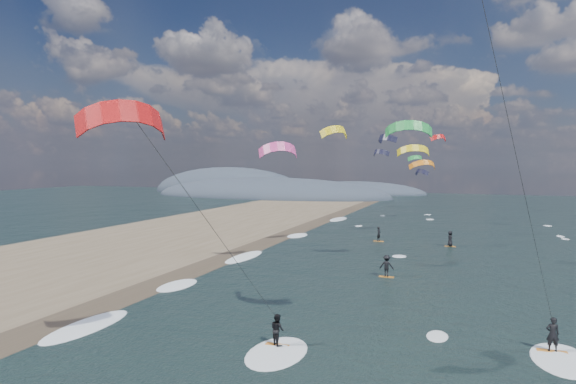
% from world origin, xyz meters
% --- Properties ---
extents(wet_sand_strip, '(3.00, 240.00, 0.00)m').
position_xyz_m(wet_sand_strip, '(-12.00, 10.00, 0.00)').
color(wet_sand_strip, '#382D23').
rests_on(wet_sand_strip, ground).
extents(coastal_hills, '(80.00, 41.00, 15.00)m').
position_xyz_m(coastal_hills, '(-44.84, 107.86, 0.00)').
color(coastal_hills, '#3D4756').
rests_on(coastal_hills, ground).
extents(kitesurfer_near_a, '(7.66, 8.53, 17.79)m').
position_xyz_m(kitesurfer_near_a, '(9.28, 5.99, 13.39)').
color(kitesurfer_near_a, orange).
rests_on(kitesurfer_near_a, ground).
extents(kitesurfer_near_b, '(6.68, 9.06, 11.80)m').
position_xyz_m(kitesurfer_near_b, '(-1.92, 2.93, 7.10)').
color(kitesurfer_near_b, orange).
rests_on(kitesurfer_near_b, ground).
extents(far_kitesurfers, '(8.62, 17.14, 1.70)m').
position_xyz_m(far_kitesurfers, '(3.48, 30.33, 0.83)').
color(far_kitesurfers, orange).
rests_on(far_kitesurfers, ground).
extents(bg_kite_field, '(13.87, 67.27, 7.36)m').
position_xyz_m(bg_kite_field, '(-0.18, 53.63, 10.51)').
color(bg_kite_field, '#D83F8C').
rests_on(bg_kite_field, ground).
extents(shoreline_surf, '(2.40, 79.40, 0.11)m').
position_xyz_m(shoreline_surf, '(-10.80, 14.75, 0.00)').
color(shoreline_surf, white).
rests_on(shoreline_surf, ground).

